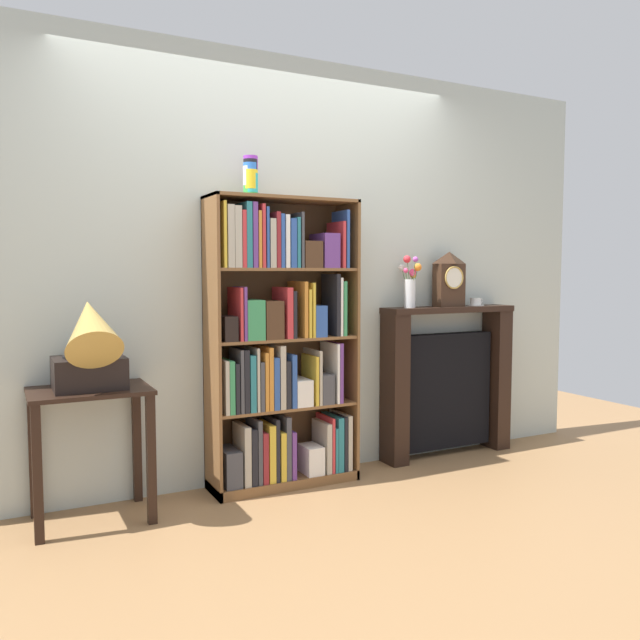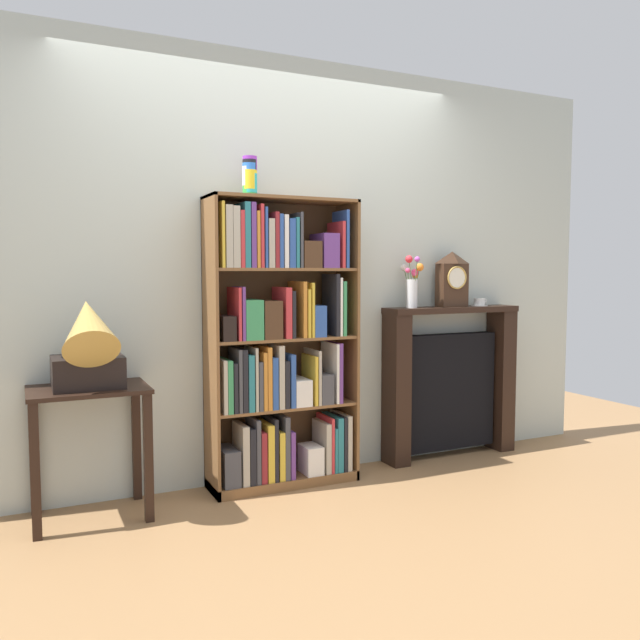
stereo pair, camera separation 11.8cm
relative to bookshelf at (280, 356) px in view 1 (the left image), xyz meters
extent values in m
cube|color=#997047|center=(0.03, -0.09, -0.80)|extent=(7.76, 6.40, 0.02)
cube|color=beige|center=(0.11, 0.20, 0.51)|extent=(4.76, 0.08, 2.60)
cube|color=brown|center=(-0.41, 0.01, 0.07)|extent=(0.02, 0.30, 1.72)
cube|color=brown|center=(0.47, 0.01, 0.07)|extent=(0.02, 0.30, 1.72)
cube|color=brown|center=(0.03, 0.15, 0.07)|extent=(0.90, 0.01, 1.72)
cube|color=brown|center=(0.03, 0.01, 0.92)|extent=(0.90, 0.30, 0.02)
cube|color=brown|center=(0.03, 0.01, -0.76)|extent=(0.90, 0.30, 0.06)
cube|color=#424247|center=(-0.33, -0.02, -0.62)|extent=(0.10, 0.23, 0.21)
cube|color=#B2A893|center=(-0.25, -0.02, -0.55)|extent=(0.04, 0.21, 0.35)
cube|color=black|center=(-0.21, -0.02, -0.56)|extent=(0.03, 0.22, 0.33)
cube|color=#424247|center=(-0.17, -0.02, -0.54)|extent=(0.03, 0.21, 0.38)
cube|color=maroon|center=(-0.14, -0.03, -0.58)|extent=(0.03, 0.21, 0.30)
cube|color=gold|center=(-0.10, -0.02, -0.56)|extent=(0.04, 0.22, 0.34)
cube|color=black|center=(-0.07, -0.01, -0.54)|extent=(0.02, 0.24, 0.37)
cube|color=gold|center=(-0.03, -0.01, -0.58)|extent=(0.03, 0.24, 0.29)
cube|color=#424247|center=(0.00, 0.00, -0.54)|extent=(0.03, 0.25, 0.38)
cube|color=#663884|center=(0.04, -0.02, -0.59)|extent=(0.03, 0.22, 0.28)
cube|color=white|center=(0.19, -0.05, -0.64)|extent=(0.11, 0.17, 0.17)
cube|color=#B2A893|center=(0.27, -0.02, -0.57)|extent=(0.03, 0.22, 0.31)
cube|color=#C63338|center=(0.30, -0.01, -0.56)|extent=(0.02, 0.23, 0.34)
cube|color=teal|center=(0.32, 0.00, -0.59)|extent=(0.02, 0.25, 0.28)
cube|color=teal|center=(0.35, -0.01, -0.56)|extent=(0.04, 0.24, 0.34)
cube|color=black|center=(0.39, -0.03, -0.56)|extent=(0.02, 0.20, 0.34)
cube|color=#B2A893|center=(0.42, 0.00, -0.56)|extent=(0.03, 0.26, 0.34)
cube|color=brown|center=(0.03, 0.01, -0.31)|extent=(0.86, 0.28, 0.02)
cube|color=#B2A893|center=(-0.37, -0.03, -0.15)|extent=(0.02, 0.20, 0.30)
cube|color=#388E56|center=(-0.34, 0.00, -0.15)|extent=(0.03, 0.25, 0.30)
cube|color=black|center=(-0.31, -0.02, -0.16)|extent=(0.02, 0.21, 0.29)
cube|color=#424247|center=(-0.28, -0.03, -0.12)|extent=(0.02, 0.21, 0.36)
cube|color=black|center=(-0.25, -0.02, -0.12)|extent=(0.03, 0.21, 0.36)
cube|color=teal|center=(-0.21, -0.02, -0.14)|extent=(0.03, 0.21, 0.33)
cube|color=#B2A893|center=(-0.18, -0.02, -0.12)|extent=(0.02, 0.21, 0.37)
cube|color=#424247|center=(-0.16, -0.02, -0.16)|extent=(0.02, 0.23, 0.28)
cube|color=orange|center=(-0.13, -0.01, -0.13)|extent=(0.02, 0.24, 0.34)
cube|color=orange|center=(-0.10, 0.00, -0.12)|extent=(0.03, 0.26, 0.37)
cube|color=#2D519E|center=(-0.07, -0.01, -0.15)|extent=(0.03, 0.25, 0.30)
cube|color=#B2A893|center=(-0.03, -0.02, -0.11)|extent=(0.03, 0.21, 0.37)
cube|color=black|center=(0.00, 0.00, -0.16)|extent=(0.03, 0.25, 0.28)
cube|color=#2D519E|center=(0.04, -0.01, -0.14)|extent=(0.03, 0.24, 0.31)
cube|color=white|center=(0.11, -0.01, -0.22)|extent=(0.10, 0.23, 0.16)
cube|color=gold|center=(0.19, -0.02, -0.15)|extent=(0.02, 0.21, 0.30)
cube|color=#B2A893|center=(0.21, -0.01, -0.14)|extent=(0.02, 0.23, 0.33)
cube|color=#424247|center=(0.27, -0.03, -0.21)|extent=(0.08, 0.21, 0.18)
cube|color=white|center=(0.33, -0.01, -0.12)|extent=(0.02, 0.23, 0.36)
cube|color=#663884|center=(0.35, -0.02, -0.12)|extent=(0.02, 0.22, 0.37)
cube|color=brown|center=(0.03, 0.01, 0.10)|extent=(0.86, 0.28, 0.02)
cube|color=black|center=(-0.34, -0.04, 0.18)|extent=(0.08, 0.19, 0.14)
cube|color=#C63338|center=(-0.28, -0.02, 0.26)|extent=(0.02, 0.23, 0.30)
cube|color=#663884|center=(-0.26, -0.03, 0.26)|extent=(0.02, 0.20, 0.30)
cube|color=#388E56|center=(-0.19, -0.02, 0.23)|extent=(0.11, 0.23, 0.23)
cube|color=#472D1C|center=(-0.08, -0.03, 0.22)|extent=(0.11, 0.19, 0.22)
cube|color=#C63338|center=(0.01, -0.01, 0.26)|extent=(0.04, 0.23, 0.30)
cube|color=black|center=(0.05, -0.01, 0.25)|extent=(0.02, 0.23, 0.28)
cube|color=orange|center=(0.12, -0.01, 0.28)|extent=(0.02, 0.25, 0.33)
cube|color=gold|center=(0.14, -0.01, 0.25)|extent=(0.02, 0.23, 0.29)
cube|color=gold|center=(0.17, -0.02, 0.27)|extent=(0.02, 0.23, 0.32)
cube|color=#2D519E|center=(0.22, -0.04, 0.21)|extent=(0.08, 0.17, 0.19)
cube|color=black|center=(0.33, -0.03, 0.30)|extent=(0.02, 0.21, 0.37)
cube|color=white|center=(0.35, -0.01, 0.29)|extent=(0.02, 0.23, 0.35)
cube|color=#388E56|center=(0.38, 0.00, 0.28)|extent=(0.02, 0.25, 0.33)
cube|color=brown|center=(0.03, 0.01, 0.51)|extent=(0.86, 0.28, 0.02)
cube|color=gold|center=(-0.37, -0.01, 0.70)|extent=(0.02, 0.23, 0.36)
cube|color=#B2A893|center=(-0.34, -0.03, 0.69)|extent=(0.04, 0.20, 0.35)
cube|color=#B2A893|center=(-0.30, -0.02, 0.69)|extent=(0.04, 0.21, 0.34)
cube|color=#C63338|center=(-0.26, -0.03, 0.68)|extent=(0.02, 0.20, 0.32)
cube|color=teal|center=(-0.23, -0.03, 0.71)|extent=(0.03, 0.20, 0.37)
cube|color=#663884|center=(-0.19, -0.03, 0.70)|extent=(0.03, 0.20, 0.37)
cube|color=orange|center=(-0.17, -0.02, 0.68)|extent=(0.02, 0.21, 0.32)
cube|color=#C63338|center=(-0.14, -0.01, 0.70)|extent=(0.02, 0.24, 0.36)
cube|color=#2D519E|center=(-0.12, -0.01, 0.69)|extent=(0.02, 0.23, 0.34)
cube|color=#B2A893|center=(-0.09, -0.02, 0.66)|extent=(0.04, 0.21, 0.28)
cube|color=maroon|center=(-0.05, 0.00, 0.68)|extent=(0.02, 0.25, 0.32)
cube|color=#2D519E|center=(-0.03, -0.02, 0.68)|extent=(0.02, 0.21, 0.31)
cube|color=white|center=(0.00, -0.02, 0.67)|extent=(0.03, 0.21, 0.30)
cube|color=#2D519E|center=(0.04, -0.01, 0.66)|extent=(0.04, 0.24, 0.28)
cube|color=teal|center=(0.07, -0.03, 0.67)|extent=(0.02, 0.20, 0.29)
cube|color=#424247|center=(0.10, -0.01, 0.68)|extent=(0.02, 0.24, 0.32)
cube|color=#472D1C|center=(0.17, -0.04, 0.60)|extent=(0.11, 0.17, 0.16)
cube|color=#663884|center=(0.29, -0.02, 0.63)|extent=(0.10, 0.21, 0.21)
cube|color=#C63338|center=(0.37, -0.02, 0.66)|extent=(0.02, 0.22, 0.28)
cube|color=#2D519E|center=(0.40, -0.03, 0.70)|extent=(0.02, 0.20, 0.35)
cylinder|color=green|center=(-0.17, 0.01, 0.99)|extent=(0.08, 0.08, 0.11)
cylinder|color=#28B2B7|center=(-0.17, 0.01, 1.01)|extent=(0.08, 0.08, 0.11)
cylinder|color=yellow|center=(-0.17, 0.01, 1.03)|extent=(0.08, 0.08, 0.11)
cylinder|color=white|center=(-0.17, 0.01, 1.05)|extent=(0.08, 0.08, 0.11)
cylinder|color=blue|center=(-0.17, 0.01, 1.07)|extent=(0.08, 0.08, 0.11)
cylinder|color=black|center=(-0.17, 0.01, 1.09)|extent=(0.08, 0.08, 0.11)
cylinder|color=purple|center=(-0.17, 0.01, 1.11)|extent=(0.08, 0.08, 0.11)
cube|color=black|center=(-1.08, -0.06, -0.11)|extent=(0.60, 0.43, 0.02)
cube|color=black|center=(-1.35, -0.24, -0.45)|extent=(0.04, 0.04, 0.67)
cube|color=black|center=(-0.82, -0.24, -0.45)|extent=(0.04, 0.04, 0.67)
cube|color=black|center=(-1.35, 0.13, -0.45)|extent=(0.04, 0.04, 0.67)
cube|color=black|center=(-0.82, 0.13, -0.45)|extent=(0.04, 0.04, 0.67)
cube|color=black|center=(-1.08, -0.06, -0.02)|extent=(0.35, 0.29, 0.16)
cylinder|color=black|center=(-1.08, -0.06, 0.07)|extent=(0.25, 0.25, 0.01)
cylinder|color=#B79347|center=(-1.08, -0.10, 0.10)|extent=(0.03, 0.03, 0.06)
cone|color=#B79347|center=(-1.08, -0.18, 0.24)|extent=(0.27, 0.43, 0.42)
cube|color=black|center=(1.30, 0.05, 0.24)|extent=(1.01, 0.21, 0.04)
cube|color=black|center=(0.86, 0.05, -0.28)|extent=(0.12, 0.19, 1.01)
cube|color=black|center=(1.75, 0.05, -0.28)|extent=(0.12, 0.19, 1.01)
cube|color=black|center=(1.30, 0.09, -0.33)|extent=(0.73, 0.10, 0.81)
cube|color=#382316|center=(1.30, 0.05, 0.41)|extent=(0.21, 0.10, 0.30)
pyramid|color=#382316|center=(1.30, 0.05, 0.60)|extent=(0.21, 0.10, 0.08)
cylinder|color=silver|center=(1.30, 0.00, 0.46)|extent=(0.15, 0.01, 0.15)
torus|color=#B79347|center=(1.30, 0.00, 0.46)|extent=(0.16, 0.01, 0.16)
cylinder|color=silver|center=(0.97, 0.05, 0.35)|extent=(0.08, 0.08, 0.19)
cylinder|color=#4C753D|center=(0.95, 0.05, 0.39)|extent=(0.03, 0.01, 0.23)
sphere|color=#EA4275|center=(0.94, 0.05, 0.51)|extent=(0.03, 0.03, 0.03)
cylinder|color=#4C753D|center=(0.97, 0.09, 0.40)|extent=(0.04, 0.05, 0.25)
sphere|color=silver|center=(0.95, 0.12, 0.53)|extent=(0.04, 0.04, 0.04)
cylinder|color=#4C753D|center=(0.98, 0.02, 0.43)|extent=(0.02, 0.06, 0.31)
sphere|color=#B24CB7|center=(0.97, -0.01, 0.58)|extent=(0.04, 0.04, 0.04)
cylinder|color=#4C753D|center=(0.99, 0.06, 0.38)|extent=(0.04, 0.01, 0.22)
sphere|color=#EA4275|center=(1.00, 0.07, 0.49)|extent=(0.05, 0.05, 0.05)
cylinder|color=#4C753D|center=(0.97, 0.05, 0.43)|extent=(0.04, 0.03, 0.31)
sphere|color=red|center=(0.95, 0.06, 0.58)|extent=(0.05, 0.05, 0.05)
cylinder|color=#4C753D|center=(0.99, 0.07, 0.38)|extent=(0.05, 0.03, 0.20)
sphere|color=orange|center=(1.02, 0.08, 0.48)|extent=(0.04, 0.04, 0.04)
cylinder|color=#4C753D|center=(1.00, 0.05, 0.40)|extent=(0.05, 0.03, 0.26)
sphere|color=orange|center=(1.02, 0.04, 0.53)|extent=(0.05, 0.05, 0.05)
cylinder|color=white|center=(1.54, 0.05, 0.26)|extent=(0.12, 0.12, 0.01)
cylinder|color=white|center=(1.54, 0.05, 0.29)|extent=(0.08, 0.08, 0.05)
torus|color=white|center=(1.59, 0.05, 0.29)|extent=(0.04, 0.01, 0.04)
camera|label=1|loc=(-1.50, -3.46, 0.50)|focal=35.78mm
camera|label=2|loc=(-1.39, -3.52, 0.50)|focal=35.78mm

